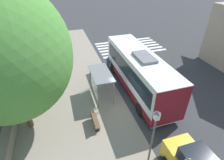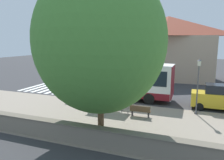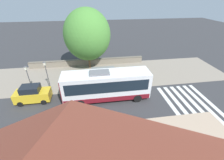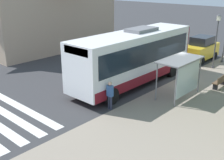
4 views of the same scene
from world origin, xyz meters
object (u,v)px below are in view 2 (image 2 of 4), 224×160
(shade_tree, at_px, (100,41))
(parked_car_behind_bus, at_px, (217,98))
(pedestrian, at_px, (77,89))
(bus, at_px, (121,79))
(street_lamp_near, at_px, (198,82))
(bench, at_px, (140,111))
(bus_shelter, at_px, (107,85))

(shade_tree, distance_m, parked_car_behind_bus, 11.82)
(pedestrian, bearing_deg, parked_car_behind_bus, -86.08)
(pedestrian, height_order, shade_tree, shade_tree)
(shade_tree, bearing_deg, parked_car_behind_bus, -38.88)
(bus, distance_m, street_lamp_near, 7.61)
(bench, height_order, parked_car_behind_bus, parked_car_behind_bus)
(bus, distance_m, bus_shelter, 3.58)
(bus, height_order, bus_shelter, bus)
(bus, xyz_separation_m, bench, (-4.79, -3.18, -1.46))
(bus_shelter, height_order, pedestrian, bus_shelter)
(bench, xyz_separation_m, street_lamp_near, (2.20, -3.95, 2.09))
(parked_car_behind_bus, bearing_deg, shade_tree, 141.12)
(bench, relative_size, street_lamp_near, 0.36)
(bus, distance_m, pedestrian, 4.54)
(bus_shelter, distance_m, parked_car_behind_bus, 9.20)
(bus_shelter, xyz_separation_m, shade_tree, (-5.61, -1.87, 3.68))
(bench, bearing_deg, pedestrian, 66.43)
(bus, distance_m, bench, 5.94)
(bus_shelter, distance_m, shade_tree, 6.96)
(bus_shelter, relative_size, street_lamp_near, 0.74)
(pedestrian, height_order, street_lamp_near, street_lamp_near)
(pedestrian, bearing_deg, street_lamp_near, -95.03)
(bench, height_order, street_lamp_near, street_lamp_near)
(bus, relative_size, parked_car_behind_bus, 2.55)
(bus, xyz_separation_m, parked_car_behind_bus, (-0.72, -8.71, -0.92))
(bus, distance_m, shade_tree, 10.09)
(street_lamp_near, distance_m, shade_tree, 8.98)
(pedestrian, bearing_deg, bus, -68.86)
(parked_car_behind_bus, bearing_deg, bus_shelter, 108.20)
(shade_tree, bearing_deg, street_lamp_near, -38.52)
(bench, relative_size, parked_car_behind_bus, 0.39)
(parked_car_behind_bus, bearing_deg, bus, 85.27)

